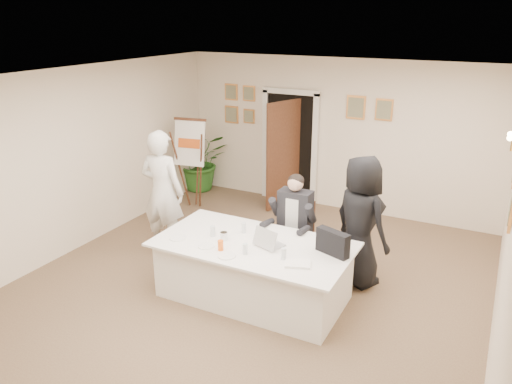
{
  "coord_description": "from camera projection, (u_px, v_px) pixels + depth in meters",
  "views": [
    {
      "loc": [
        2.82,
        -5.18,
        3.52
      ],
      "look_at": [
        -0.16,
        0.6,
        1.19
      ],
      "focal_mm": 35.0,
      "sensor_mm": 36.0,
      "label": 1
    }
  ],
  "objects": [
    {
      "name": "glass_d",
      "position": [
        244.0,
        228.0,
        6.6
      ],
      "size": [
        0.06,
        0.06,
        0.14
      ],
      "primitive_type": "cylinder",
      "rotation": [
        0.0,
        0.0,
        -0.05
      ],
      "color": "silver",
      "rests_on": "conference_table"
    },
    {
      "name": "laptop_bag",
      "position": [
        333.0,
        243.0,
        5.98
      ],
      "size": [
        0.45,
        0.26,
        0.3
      ],
      "primitive_type": "cube",
      "rotation": [
        0.0,
        0.0,
        -0.34
      ],
      "color": "black",
      "rests_on": "conference_table"
    },
    {
      "name": "plate_mid",
      "position": [
        206.0,
        246.0,
        6.22
      ],
      "size": [
        0.27,
        0.27,
        0.01
      ],
      "primitive_type": "cylinder",
      "rotation": [
        0.0,
        0.0,
        -0.33
      ],
      "color": "white",
      "rests_on": "conference_table"
    },
    {
      "name": "glass_a",
      "position": [
        213.0,
        231.0,
        6.5
      ],
      "size": [
        0.09,
        0.09,
        0.14
      ],
      "primitive_type": "cylinder",
      "rotation": [
        0.0,
        0.0,
        0.28
      ],
      "color": "silver",
      "rests_on": "conference_table"
    },
    {
      "name": "floor",
      "position": [
        246.0,
        290.0,
        6.74
      ],
      "size": [
        7.0,
        7.0,
        0.0
      ],
      "primitive_type": "plane",
      "color": "brown",
      "rests_on": "ground"
    },
    {
      "name": "paper_stack",
      "position": [
        298.0,
        264.0,
        5.76
      ],
      "size": [
        0.35,
        0.29,
        0.03
      ],
      "primitive_type": "cube",
      "rotation": [
        0.0,
        0.0,
        0.34
      ],
      "color": "white",
      "rests_on": "conference_table"
    },
    {
      "name": "ceiling",
      "position": [
        245.0,
        79.0,
        5.79
      ],
      "size": [
        6.0,
        7.0,
        0.02
      ],
      "primitive_type": "cube",
      "color": "white",
      "rests_on": "wall_back"
    },
    {
      "name": "pictures_back_wall",
      "position": [
        296.0,
        108.0,
        9.36
      ],
      "size": [
        3.4,
        0.06,
        0.8
      ],
      "primitive_type": null,
      "color": "#E1974C",
      "rests_on": "wall_back"
    },
    {
      "name": "doorway",
      "position": [
        288.0,
        151.0,
        9.54
      ],
      "size": [
        1.14,
        0.86,
        2.2
      ],
      "color": "black",
      "rests_on": "floor"
    },
    {
      "name": "glass_c",
      "position": [
        284.0,
        254.0,
        5.88
      ],
      "size": [
        0.08,
        0.08,
        0.14
      ],
      "primitive_type": "cylinder",
      "rotation": [
        0.0,
        0.0,
        -0.33
      ],
      "color": "silver",
      "rests_on": "conference_table"
    },
    {
      "name": "laptop",
      "position": [
        269.0,
        235.0,
        6.23
      ],
      "size": [
        0.45,
        0.46,
        0.28
      ],
      "primitive_type": null,
      "rotation": [
        0.0,
        0.0,
        -0.31
      ],
      "color": "#B7BABC",
      "rests_on": "conference_table"
    },
    {
      "name": "wall_left",
      "position": [
        72.0,
        162.0,
        7.56
      ],
      "size": [
        0.1,
        7.0,
        2.8
      ],
      "primitive_type": "cube",
      "color": "beige",
      "rests_on": "floor"
    },
    {
      "name": "oj_glass",
      "position": [
        221.0,
        245.0,
        6.11
      ],
      "size": [
        0.09,
        0.09,
        0.13
      ],
      "primitive_type": "cylinder",
      "rotation": [
        0.0,
        0.0,
        -0.34
      ],
      "color": "orange",
      "rests_on": "conference_table"
    },
    {
      "name": "plate_left",
      "position": [
        178.0,
        238.0,
        6.45
      ],
      "size": [
        0.24,
        0.24,
        0.01
      ],
      "primitive_type": "cylinder",
      "rotation": [
        0.0,
        0.0,
        0.12
      ],
      "color": "white",
      "rests_on": "conference_table"
    },
    {
      "name": "wall_back",
      "position": [
        336.0,
        135.0,
        9.19
      ],
      "size": [
        6.0,
        0.1,
        2.8
      ],
      "primitive_type": "cube",
      "color": "beige",
      "rests_on": "floor"
    },
    {
      "name": "seated_man",
      "position": [
        294.0,
        223.0,
        7.02
      ],
      "size": [
        0.73,
        0.76,
        1.46
      ],
      "primitive_type": null,
      "rotation": [
        0.0,
        0.0,
        -0.16
      ],
      "color": "black",
      "rests_on": "floor"
    },
    {
      "name": "standing_man",
      "position": [
        162.0,
        192.0,
        7.57
      ],
      "size": [
        0.74,
        0.52,
        1.92
      ],
      "primitive_type": "imported",
      "rotation": [
        0.0,
        0.0,
        3.23
      ],
      "color": "white",
      "rests_on": "floor"
    },
    {
      "name": "wall_right",
      "position": [
        510.0,
        239.0,
        4.97
      ],
      "size": [
        0.1,
        7.0,
        2.8
      ],
      "primitive_type": "cube",
      "color": "beige",
      "rests_on": "floor"
    },
    {
      "name": "standing_woman",
      "position": [
        360.0,
        222.0,
        6.64
      ],
      "size": [
        1.05,
        0.94,
        1.81
      ],
      "primitive_type": "imported",
      "rotation": [
        0.0,
        0.0,
        2.62
      ],
      "color": "black",
      "rests_on": "floor"
    },
    {
      "name": "glass_b",
      "position": [
        245.0,
        249.0,
        6.0
      ],
      "size": [
        0.06,
        0.06,
        0.14
      ],
      "primitive_type": "cylinder",
      "rotation": [
        0.0,
        0.0,
        0.01
      ],
      "color": "silver",
      "rests_on": "conference_table"
    },
    {
      "name": "flip_chart",
      "position": [
        193.0,
        168.0,
        9.38
      ],
      "size": [
        0.61,
        0.42,
        1.7
      ],
      "color": "#3D1F13",
      "rests_on": "floor"
    },
    {
      "name": "potted_palm",
      "position": [
        201.0,
        161.0,
        10.41
      ],
      "size": [
        1.46,
        1.42,
        1.23
      ],
      "primitive_type": "imported",
      "rotation": [
        0.0,
        0.0,
        0.63
      ],
      "color": "#296321",
      "rests_on": "floor"
    },
    {
      "name": "plate_near",
      "position": [
        227.0,
        256.0,
        5.97
      ],
      "size": [
        0.25,
        0.25,
        0.01
      ],
      "primitive_type": "cylinder",
      "rotation": [
        0.0,
        0.0,
        -0.14
      ],
      "color": "white",
      "rests_on": "conference_table"
    },
    {
      "name": "conference_table",
      "position": [
        253.0,
        270.0,
        6.45
      ],
      "size": [
        2.49,
        1.34,
        0.78
      ],
      "color": "white",
      "rests_on": "floor"
    },
    {
      "name": "steel_jug",
      "position": [
        224.0,
        236.0,
        6.38
      ],
      "size": [
        0.12,
        0.12,
        0.11
      ],
      "primitive_type": "cylinder",
      "rotation": [
        0.0,
        0.0,
        -0.27
      ],
      "color": "silver",
      "rests_on": "conference_table"
    }
  ]
}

